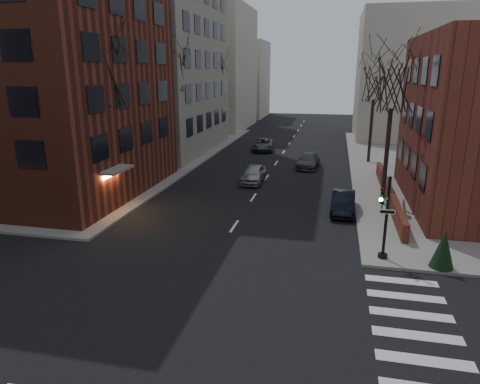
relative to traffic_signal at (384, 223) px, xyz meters
name	(u,v)px	position (x,y,z in m)	size (l,w,h in m)	color
ground	(149,355)	(-7.94, -8.99, -1.91)	(160.00, 160.00, 0.00)	black
sidewalk_far_left	(19,151)	(-36.94, 21.01, -1.83)	(44.00, 44.00, 0.15)	gray
building_left_brick	(33,67)	(-23.44, 7.51, 7.09)	(15.00, 15.00, 18.00)	maroon
building_left_tan	(125,19)	(-24.94, 25.01, 12.09)	(18.00, 18.00, 28.00)	gray
low_wall_right	(389,193)	(1.36, 10.01, -1.26)	(0.35, 16.00, 1.00)	maroon
building_distant_la	(203,68)	(-22.94, 46.01, 7.09)	(14.00, 16.00, 18.00)	#BFB3A1
building_distant_ra	(414,76)	(7.06, 41.01, 6.09)	(14.00, 14.00, 16.00)	#BFB3A1
building_distant_lb	(240,80)	(-20.94, 63.01, 5.09)	(10.00, 12.00, 14.00)	#BFB3A1
traffic_signal	(384,223)	(0.00, 0.00, 0.00)	(0.76, 0.44, 4.00)	black
tree_left_a	(102,75)	(-16.74, 5.01, 6.56)	(4.18, 4.18, 10.26)	#2D231C
tree_left_b	(173,68)	(-16.74, 17.01, 7.00)	(4.40, 4.40, 10.80)	#2D231C
tree_left_c	(216,77)	(-16.74, 31.01, 6.12)	(3.96, 3.96, 9.72)	#2D231C
tree_right_a	(393,83)	(0.86, 9.01, 6.12)	(3.96, 3.96, 9.72)	#2D231C
tree_right_b	(375,83)	(0.86, 23.01, 5.68)	(3.74, 3.74, 9.18)	#2D231C
streetlamp_near	(164,128)	(-16.14, 13.01, 2.33)	(0.36, 0.36, 6.28)	black
streetlamp_far	(225,108)	(-16.14, 33.01, 2.33)	(0.36, 0.36, 6.28)	black
parked_sedan	(343,203)	(-1.74, 6.91, -1.23)	(1.43, 4.09, 1.35)	black
car_lane_silver	(253,174)	(-8.74, 13.21, -1.20)	(1.67, 4.15, 1.42)	#98999E
car_lane_gray	(308,161)	(-4.76, 19.72, -1.26)	(1.81, 4.46, 1.29)	#47484D
car_lane_far	(263,145)	(-10.36, 27.48, -1.23)	(2.24, 4.85, 1.35)	#434348
sandwich_board	(401,207)	(1.72, 6.70, -1.24)	(0.46, 0.64, 1.03)	white
evergreen_shrub	(443,249)	(2.56, -0.49, -0.87)	(1.06, 1.06, 1.77)	#163318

